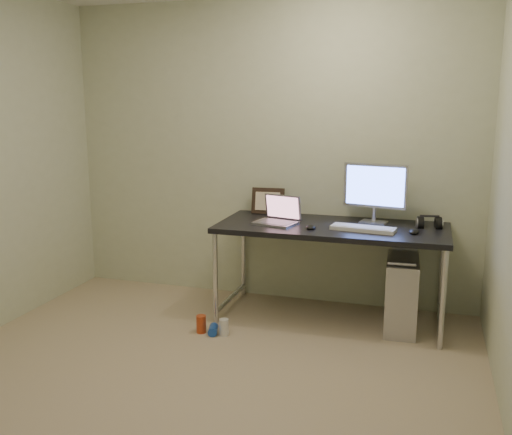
# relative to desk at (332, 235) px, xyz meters

# --- Properties ---
(floor) EXTENTS (3.50, 3.50, 0.00)m
(floor) POSITION_rel_desk_xyz_m (-0.61, -1.37, -0.68)
(floor) COLOR tan
(floor) RESTS_ON ground
(wall_back) EXTENTS (3.50, 0.02, 2.50)m
(wall_back) POSITION_rel_desk_xyz_m (-0.61, 0.38, 0.57)
(wall_back) COLOR beige
(wall_back) RESTS_ON ground
(desk) EXTENTS (1.74, 0.76, 0.75)m
(desk) POSITION_rel_desk_xyz_m (0.00, 0.00, 0.00)
(desk) COLOR black
(desk) RESTS_ON ground
(tower_computer) EXTENTS (0.25, 0.53, 0.58)m
(tower_computer) POSITION_rel_desk_xyz_m (0.54, -0.05, -0.41)
(tower_computer) COLOR silver
(tower_computer) RESTS_ON ground
(cable_a) EXTENTS (0.01, 0.16, 0.69)m
(cable_a) POSITION_rel_desk_xyz_m (0.49, 0.33, -0.28)
(cable_a) COLOR black
(cable_a) RESTS_ON ground
(cable_b) EXTENTS (0.02, 0.11, 0.71)m
(cable_b) POSITION_rel_desk_xyz_m (0.58, 0.31, -0.30)
(cable_b) COLOR black
(cable_b) RESTS_ON ground
(can_red) EXTENTS (0.08, 0.08, 0.13)m
(can_red) POSITION_rel_desk_xyz_m (-0.86, -0.56, -0.61)
(can_red) COLOR #B43E1A
(can_red) RESTS_ON ground
(can_white) EXTENTS (0.09, 0.09, 0.12)m
(can_white) POSITION_rel_desk_xyz_m (-0.68, -0.56, -0.62)
(can_white) COLOR silver
(can_white) RESTS_ON ground
(can_blue) EXTENTS (0.10, 0.14, 0.07)m
(can_blue) POSITION_rel_desk_xyz_m (-0.76, -0.57, -0.64)
(can_blue) COLOR #1B4AB5
(can_blue) RESTS_ON ground
(laptop) EXTENTS (0.36, 0.32, 0.21)m
(laptop) POSITION_rel_desk_xyz_m (-0.42, -0.04, 0.12)
(laptop) COLOR silver
(laptop) RESTS_ON desk
(monitor) EXTENTS (0.49, 0.18, 0.46)m
(monitor) POSITION_rel_desk_xyz_m (0.30, 0.18, 0.34)
(monitor) COLOR silver
(monitor) RESTS_ON desk
(keyboard) EXTENTS (0.48, 0.21, 0.03)m
(keyboard) POSITION_rel_desk_xyz_m (0.25, -0.11, 0.09)
(keyboard) COLOR silver
(keyboard) RESTS_ON desk
(mouse_right) EXTENTS (0.08, 0.12, 0.04)m
(mouse_right) POSITION_rel_desk_xyz_m (0.61, -0.10, 0.09)
(mouse_right) COLOR black
(mouse_right) RESTS_ON desk
(mouse_left) EXTENTS (0.09, 0.12, 0.04)m
(mouse_left) POSITION_rel_desk_xyz_m (-0.13, -0.16, 0.09)
(mouse_left) COLOR black
(mouse_left) RESTS_ON desk
(headphones) EXTENTS (0.19, 0.11, 0.12)m
(headphones) POSITION_rel_desk_xyz_m (0.71, 0.13, 0.10)
(headphones) COLOR black
(headphones) RESTS_ON desk
(picture_frame) EXTENTS (0.28, 0.10, 0.22)m
(picture_frame) POSITION_rel_desk_xyz_m (-0.59, 0.29, 0.18)
(picture_frame) COLOR black
(picture_frame) RESTS_ON desk
(webcam) EXTENTS (0.05, 0.04, 0.13)m
(webcam) POSITION_rel_desk_xyz_m (-0.41, 0.30, 0.17)
(webcam) COLOR silver
(webcam) RESTS_ON desk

